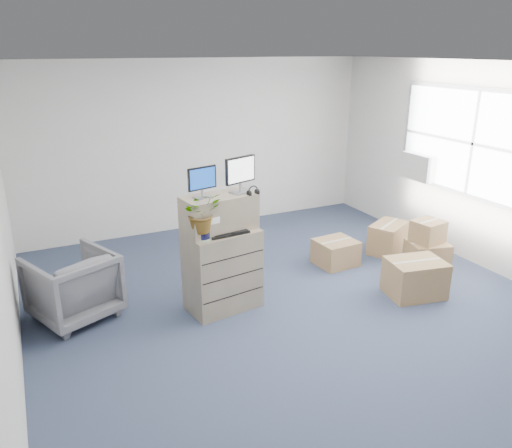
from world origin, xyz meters
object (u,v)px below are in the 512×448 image
object	(u,v)px
filing_cabinet_lower	(223,270)
keyboard	(228,233)
monitor_left	(202,181)
potted_plant	(202,218)
office_chair	(72,283)
water_bottle	(227,218)
monitor_right	(240,173)

from	to	relation	value
filing_cabinet_lower	keyboard	xyz separation A→B (m)	(0.03, -0.11, 0.50)
monitor_left	potted_plant	distance (m)	0.41
filing_cabinet_lower	office_chair	size ratio (longest dim) A/B	1.12
monitor_left	water_bottle	distance (m)	0.58
keyboard	potted_plant	xyz separation A→B (m)	(-0.31, -0.02, 0.23)
keyboard	monitor_right	bearing A→B (deg)	29.99
filing_cabinet_lower	water_bottle	distance (m)	0.62
monitor_left	monitor_right	xyz separation A→B (m)	(0.46, 0.01, 0.04)
potted_plant	monitor_right	bearing A→B (deg)	18.40
potted_plant	office_chair	size ratio (longest dim) A/B	0.54
monitor_right	water_bottle	bearing A→B (deg)	146.03
filing_cabinet_lower	monitor_left	distance (m)	1.12
office_chair	potted_plant	bearing A→B (deg)	131.09
filing_cabinet_lower	potted_plant	distance (m)	0.80
filing_cabinet_lower	monitor_left	size ratio (longest dim) A/B	2.77
office_chair	monitor_right	bearing A→B (deg)	142.85
monitor_right	keyboard	bearing A→B (deg)	-163.94
monitor_right	potted_plant	bearing A→B (deg)	-180.00
water_bottle	monitor_right	bearing A→B (deg)	-15.58
keyboard	monitor_left	bearing A→B (deg)	143.53
water_bottle	monitor_left	bearing A→B (deg)	-169.63
monitor_right	potted_plant	xyz separation A→B (m)	(-0.54, -0.18, -0.40)
water_bottle	potted_plant	distance (m)	0.46
potted_plant	water_bottle	bearing A→B (deg)	30.29
monitor_left	office_chair	size ratio (longest dim) A/B	0.41
monitor_right	keyboard	distance (m)	0.70
filing_cabinet_lower	monitor_right	size ratio (longest dim) A/B	2.32
keyboard	office_chair	xyz separation A→B (m)	(-1.66, 0.63, -0.55)
keyboard	water_bottle	bearing A→B (deg)	65.89
monitor_right	office_chair	size ratio (longest dim) A/B	0.48
monitor_right	keyboard	xyz separation A→B (m)	(-0.23, -0.16, -0.64)
monitor_left	potted_plant	world-z (taller)	monitor_left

